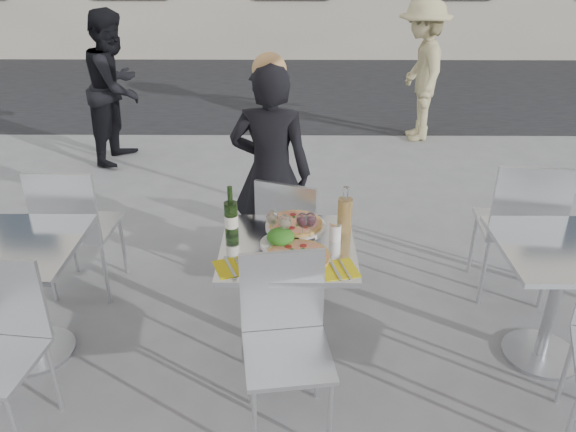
{
  "coord_description": "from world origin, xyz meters",
  "views": [
    {
      "loc": [
        0.02,
        -2.61,
        2.26
      ],
      "look_at": [
        0.0,
        0.15,
        0.85
      ],
      "focal_mm": 35.0,
      "sensor_mm": 36.0,
      "label": 1
    }
  ],
  "objects_px": {
    "napkin_left": "(234,267)",
    "pizza_far": "(296,224)",
    "side_table_left": "(18,277)",
    "wineglass_white_b": "(285,223)",
    "salad_plate": "(281,238)",
    "wineglass_red_b": "(310,221)",
    "chair_near": "(285,330)",
    "chair_far": "(291,229)",
    "side_table_right": "(559,279)",
    "carafe": "(345,216)",
    "pedestrian_a": "(116,87)",
    "sugar_shaker": "(335,231)",
    "wineglass_white_a": "(272,219)",
    "wineglass_red_a": "(303,221)",
    "wine_bottle": "(231,217)",
    "napkin_right": "(339,269)",
    "pedestrian_b": "(421,71)",
    "woman_diner": "(271,174)",
    "pizza_near": "(298,256)",
    "side_chair_rfar": "(521,220)",
    "side_chair_lfar": "(74,222)",
    "main_table": "(288,278)"
  },
  "relations": [
    {
      "from": "wineglass_white_a",
      "to": "wineglass_red_a",
      "type": "distance_m",
      "value": 0.17
    },
    {
      "from": "woman_diner",
      "to": "salad_plate",
      "type": "relative_size",
      "value": 6.97
    },
    {
      "from": "chair_near",
      "to": "wineglass_red_b",
      "type": "height_order",
      "value": "chair_near"
    },
    {
      "from": "side_table_left",
      "to": "side_chair_rfar",
      "type": "height_order",
      "value": "side_chair_rfar"
    },
    {
      "from": "side_chair_rfar",
      "to": "wineglass_red_b",
      "type": "bearing_deg",
      "value": 26.63
    },
    {
      "from": "side_table_left",
      "to": "wineglass_white_b",
      "type": "xyz_separation_m",
      "value": [
        1.48,
        0.05,
        0.32
      ]
    },
    {
      "from": "wineglass_white_b",
      "to": "napkin_right",
      "type": "xyz_separation_m",
      "value": [
        0.27,
        -0.29,
        -0.11
      ]
    },
    {
      "from": "pedestrian_a",
      "to": "salad_plate",
      "type": "relative_size",
      "value": 7.18
    },
    {
      "from": "wine_bottle",
      "to": "napkin_left",
      "type": "relative_size",
      "value": 1.26
    },
    {
      "from": "pizza_near",
      "to": "wineglass_white_a",
      "type": "distance_m",
      "value": 0.29
    },
    {
      "from": "pizza_far",
      "to": "salad_plate",
      "type": "distance_m",
      "value": 0.22
    },
    {
      "from": "sugar_shaker",
      "to": "pizza_near",
      "type": "bearing_deg",
      "value": -136.22
    },
    {
      "from": "pizza_far",
      "to": "woman_diner",
      "type": "bearing_deg",
      "value": 102.84
    },
    {
      "from": "pedestrian_a",
      "to": "napkin_left",
      "type": "height_order",
      "value": "pedestrian_a"
    },
    {
      "from": "side_table_left",
      "to": "pedestrian_a",
      "type": "bearing_deg",
      "value": 95.86
    },
    {
      "from": "chair_far",
      "to": "wine_bottle",
      "type": "height_order",
      "value": "wine_bottle"
    },
    {
      "from": "side_table_left",
      "to": "chair_near",
      "type": "height_order",
      "value": "chair_near"
    },
    {
      "from": "side_table_left",
      "to": "wineglass_red_a",
      "type": "bearing_deg",
      "value": 2.62
    },
    {
      "from": "salad_plate",
      "to": "wine_bottle",
      "type": "relative_size",
      "value": 0.75
    },
    {
      "from": "pedestrian_a",
      "to": "sugar_shaker",
      "type": "height_order",
      "value": "pedestrian_a"
    },
    {
      "from": "sugar_shaker",
      "to": "napkin_left",
      "type": "xyz_separation_m",
      "value": [
        -0.53,
        -0.29,
        -0.05
      ]
    },
    {
      "from": "wine_bottle",
      "to": "wineglass_white_a",
      "type": "bearing_deg",
      "value": -2.27
    },
    {
      "from": "chair_near",
      "to": "pedestrian_a",
      "type": "xyz_separation_m",
      "value": [
        -1.82,
        3.66,
        0.25
      ]
    },
    {
      "from": "side_chair_lfar",
      "to": "salad_plate",
      "type": "bearing_deg",
      "value": 158.87
    },
    {
      "from": "napkin_left",
      "to": "pizza_far",
      "type": "bearing_deg",
      "value": 32.93
    },
    {
      "from": "carafe",
      "to": "wineglass_white_b",
      "type": "relative_size",
      "value": 1.84
    },
    {
      "from": "side_table_left",
      "to": "wineglass_red_a",
      "type": "relative_size",
      "value": 4.76
    },
    {
      "from": "side_table_right",
      "to": "carafe",
      "type": "bearing_deg",
      "value": 174.42
    },
    {
      "from": "main_table",
      "to": "wineglass_red_a",
      "type": "bearing_deg",
      "value": 42.1
    },
    {
      "from": "chair_far",
      "to": "napkin_right",
      "type": "bearing_deg",
      "value": 125.47
    },
    {
      "from": "main_table",
      "to": "wineglass_white_a",
      "type": "relative_size",
      "value": 4.76
    },
    {
      "from": "carafe",
      "to": "wineglass_white_b",
      "type": "distance_m",
      "value": 0.33
    },
    {
      "from": "chair_near",
      "to": "woman_diner",
      "type": "xyz_separation_m",
      "value": [
        -0.12,
        1.4,
        0.23
      ]
    },
    {
      "from": "salad_plate",
      "to": "napkin_right",
      "type": "bearing_deg",
      "value": -40.79
    },
    {
      "from": "carafe",
      "to": "napkin_right",
      "type": "bearing_deg",
      "value": -98.73
    },
    {
      "from": "wine_bottle",
      "to": "wineglass_white_a",
      "type": "distance_m",
      "value": 0.23
    },
    {
      "from": "chair_far",
      "to": "pedestrian_b",
      "type": "xyz_separation_m",
      "value": [
        1.49,
        3.32,
        0.28
      ]
    },
    {
      "from": "side_chair_lfar",
      "to": "wineglass_red_b",
      "type": "distance_m",
      "value": 1.63
    },
    {
      "from": "pedestrian_a",
      "to": "napkin_right",
      "type": "height_order",
      "value": "pedestrian_a"
    },
    {
      "from": "side_table_right",
      "to": "pedestrian_a",
      "type": "relative_size",
      "value": 0.47
    },
    {
      "from": "chair_far",
      "to": "chair_near",
      "type": "height_order",
      "value": "chair_near"
    },
    {
      "from": "napkin_right",
      "to": "pizza_far",
      "type": "bearing_deg",
      "value": 101.45
    },
    {
      "from": "side_table_right",
      "to": "chair_far",
      "type": "height_order",
      "value": "chair_far"
    },
    {
      "from": "salad_plate",
      "to": "wineglass_red_b",
      "type": "bearing_deg",
      "value": 21.13
    },
    {
      "from": "salad_plate",
      "to": "wineglass_red_b",
      "type": "relative_size",
      "value": 1.4
    },
    {
      "from": "sugar_shaker",
      "to": "wineglass_red_a",
      "type": "bearing_deg",
      "value": 177.53
    },
    {
      "from": "woman_diner",
      "to": "salad_plate",
      "type": "height_order",
      "value": "woman_diner"
    },
    {
      "from": "main_table",
      "to": "side_chair_lfar",
      "type": "bearing_deg",
      "value": 156.43
    },
    {
      "from": "carafe",
      "to": "napkin_right",
      "type": "height_order",
      "value": "carafe"
    },
    {
      "from": "wine_bottle",
      "to": "sugar_shaker",
      "type": "bearing_deg",
      "value": -4.38
    }
  ]
}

